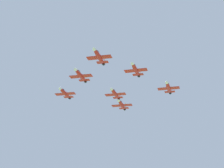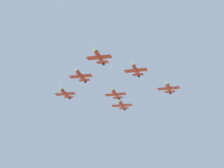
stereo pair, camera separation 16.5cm
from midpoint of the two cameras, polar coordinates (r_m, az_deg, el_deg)
The scene contains 7 objects.
jet_lead at distance 163.55m, azimuth -1.87°, elevation 3.97°, with size 17.02×10.32×3.58m.
jet_left_wingman at distance 173.83m, azimuth 3.40°, elevation 2.08°, with size 16.54×9.97×3.49m.
jet_right_wingman at distance 179.32m, azimuth -4.50°, elevation 1.25°, with size 17.07×10.33×3.59m.
jet_left_outer at distance 184.48m, azimuth 8.08°, elevation -0.50°, with size 16.53×9.98×3.48m.
jet_right_outer at distance 195.42m, azimuth -6.71°, elevation -1.30°, with size 16.49×10.00×3.47m.
jet_slot_rear at distance 187.82m, azimuth 0.47°, elevation -1.39°, with size 16.18×9.75×3.41m.
jet_trailing at distance 201.22m, azimuth 1.42°, elevation -2.96°, with size 17.06×10.35×3.59m.
Camera 2 is at (139.84, 26.17, 81.54)m, focal length 64.09 mm.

